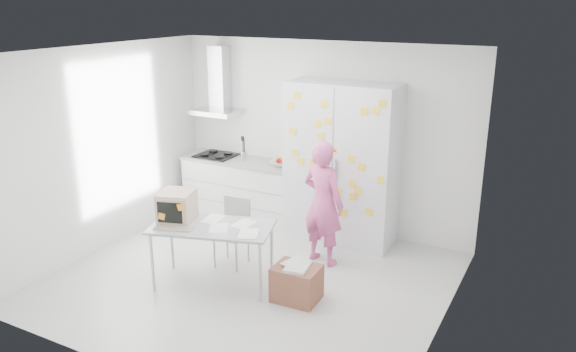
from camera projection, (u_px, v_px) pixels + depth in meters
The scene contains 10 objects.
floor at pixel (251, 281), 6.77m from camera, with size 4.50×4.00×0.02m, color silver.
walls at pixel (279, 158), 6.96m from camera, with size 4.52×4.01×2.70m.
ceiling at pixel (246, 52), 5.95m from camera, with size 4.50×4.00×0.02m, color white.
counter_run at pixel (242, 188), 8.59m from camera, with size 1.84×0.63×1.28m.
range_hood at pixel (219, 88), 8.45m from camera, with size 0.70×0.48×1.01m.
tall_cabinet at pixel (342, 163), 7.64m from camera, with size 1.50×0.68×2.20m.
person at pixel (323, 203), 7.01m from camera, with size 0.58×0.38×1.60m, color #DD5596.
desk at pixel (189, 215), 6.51m from camera, with size 1.53×1.07×1.11m.
chair at pixel (234, 227), 7.08m from camera, with size 0.41×0.41×0.86m.
cardboard_box at pixel (297, 283), 6.27m from camera, with size 0.52×0.42×0.44m.
Camera 1 is at (3.24, -5.15, 3.25)m, focal length 35.00 mm.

